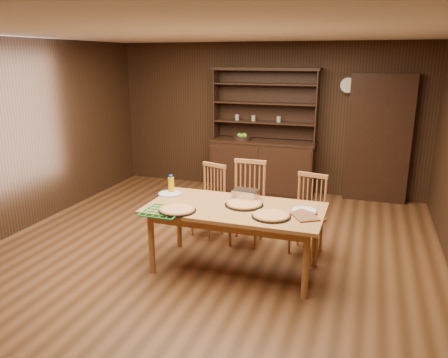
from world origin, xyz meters
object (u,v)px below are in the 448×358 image
(chair_center, at_px, (248,199))
(chair_left, at_px, (210,198))
(chair_right, at_px, (309,211))
(china_hutch, at_px, (263,160))
(juice_bottle, at_px, (171,185))
(dining_table, at_px, (235,214))

(chair_center, bearing_deg, chair_left, 171.48)
(chair_right, bearing_deg, chair_left, -172.95)
(china_hutch, bearing_deg, chair_right, -62.99)
(chair_center, xyz_separation_m, juice_bottle, (-0.81, -0.57, 0.28))
(dining_table, xyz_separation_m, chair_left, (-0.63, 0.90, -0.16))
(china_hutch, bearing_deg, chair_left, -95.59)
(chair_right, relative_size, juice_bottle, 4.43)
(chair_left, height_order, juice_bottle, same)
(china_hutch, bearing_deg, juice_bottle, -99.65)
(chair_center, bearing_deg, china_hutch, 98.27)
(chair_left, distance_m, chair_center, 0.55)
(juice_bottle, bearing_deg, chair_left, 67.99)
(china_hutch, height_order, juice_bottle, china_hutch)
(chair_left, xyz_separation_m, chair_right, (1.33, -0.12, 0.00))
(juice_bottle, bearing_deg, dining_table, -16.12)
(chair_left, bearing_deg, chair_center, 10.95)
(china_hutch, relative_size, chair_right, 2.23)
(chair_left, bearing_deg, dining_table, -36.30)
(china_hutch, xyz_separation_m, chair_center, (0.34, -2.17, -0.02))
(dining_table, height_order, chair_right, chair_right)
(china_hutch, height_order, dining_table, china_hutch)
(china_hutch, xyz_separation_m, chair_right, (1.13, -2.21, -0.08))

